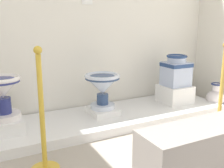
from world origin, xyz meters
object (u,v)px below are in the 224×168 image
Objects in this scene: antique_toilet_rightmost at (102,85)px; decorative_vase_corner at (216,97)px; stanchion_post_near_left at (43,133)px; antique_toilet_tall_cobalt at (176,70)px; stanchion_post_near_right at (220,109)px; plinth_block_tall_cobalt at (175,94)px; plinth_block_rightmost at (103,111)px; plinth_block_slender_white at (6,125)px; info_placard_second at (87,0)px; museum_bench at (206,148)px; antique_toilet_slender_white at (2,91)px.

decorative_vase_corner is at bearing -8.37° from antique_toilet_rightmost.
decorative_vase_corner is 2.58m from stanchion_post_near_left.
antique_toilet_rightmost is at bearing 178.20° from antique_toilet_tall_cobalt.
antique_toilet_rightmost is 0.43× the size of stanchion_post_near_right.
stanchion_post_near_left is at bearing -168.03° from decorative_vase_corner.
plinth_block_rightmost is at bearing 178.20° from plinth_block_tall_cobalt.
plinth_block_slender_white is 2.94× the size of info_placard_second.
decorative_vase_corner is at bearing 11.97° from stanchion_post_near_left.
antique_toilet_tall_cobalt is (1.07, -0.03, 0.10)m from antique_toilet_rightmost.
stanchion_post_near_right is at bearing -136.16° from decorative_vase_corner.
plinth_block_slender_white is at bearing 157.94° from stanchion_post_near_right.
plinth_block_slender_white is 1.72m from info_placard_second.
museum_bench is at bearing -140.57° from decorative_vase_corner.
info_placard_second reaches higher than antique_toilet_tall_cobalt.
antique_toilet_rightmost is at bearing 171.63° from decorative_vase_corner.
plinth_block_slender_white is 2.74m from decorative_vase_corner.
decorative_vase_corner is (1.63, -0.24, -0.30)m from antique_toilet_rightmost.
plinth_block_tall_cobalt is 1.56m from museum_bench.
museum_bench reaches higher than plinth_block_rightmost.
museum_bench is at bearing -78.93° from plinth_block_rightmost.
plinth_block_rightmost is 0.96× the size of plinth_block_tall_cobalt.
antique_toilet_rightmost is 1.32m from stanchion_post_near_right.
stanchion_post_near_right is (2.07, -0.84, 0.10)m from plinth_block_slender_white.
museum_bench is at bearing -27.25° from stanchion_post_near_left.
decorative_vase_corner reaches higher than plinth_block_slender_white.
antique_toilet_slender_white is 1.23× the size of decorative_vase_corner.
plinth_block_slender_white is at bearing 105.93° from stanchion_post_near_left.
stanchion_post_near_left is (-1.96, -0.74, -0.22)m from antique_toilet_tall_cobalt.
plinth_block_slender_white is at bearing -158.78° from info_placard_second.
plinth_block_slender_white is at bearing 179.91° from antique_toilet_tall_cobalt.
decorative_vase_corner reaches higher than plinth_block_tall_cobalt.
plinth_block_slender_white is 1.14× the size of decorative_vase_corner.
decorative_vase_corner is at bearing -4.40° from antique_toilet_slender_white.
museum_bench is (0.27, -1.36, 0.07)m from plinth_block_rightmost.
antique_toilet_rightmost is at bearing 41.30° from stanchion_post_near_left.
plinth_block_rightmost is (1.09, 0.03, -0.38)m from antique_toilet_slender_white.
antique_toilet_rightmost is 0.36× the size of museum_bench.
antique_toilet_tall_cobalt is at bearing 20.72° from stanchion_post_near_left.
decorative_vase_corner is at bearing 43.84° from stanchion_post_near_right.
antique_toilet_rightmost reaches higher than museum_bench.
stanchion_post_near_right reaches higher than museum_bench.
info_placard_second is at bearing 91.93° from antique_toilet_rightmost.
decorative_vase_corner is (0.56, -0.21, -0.40)m from antique_toilet_tall_cobalt.
antique_toilet_rightmost is at bearing -116.57° from plinth_block_rightmost.
antique_toilet_slender_white is 1.02× the size of antique_toilet_rightmost.
antique_toilet_rightmost is 3.11× the size of info_placard_second.
antique_toilet_rightmost is 1.08m from antique_toilet_tall_cobalt.
stanchion_post_near_right is at bearing -2.97° from stanchion_post_near_left.
plinth_block_slender_white is 1.91m from museum_bench.
stanchion_post_near_left is at bearing -138.70° from plinth_block_rightmost.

